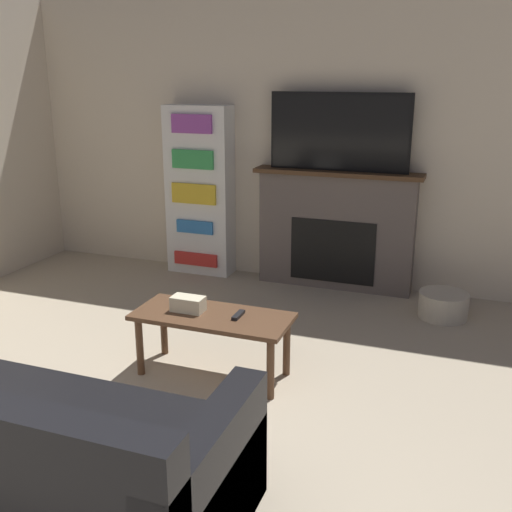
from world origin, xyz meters
name	(u,v)px	position (x,y,z in m)	size (l,w,h in m)	color
wall_back	(312,142)	(0.00, 4.48, 1.35)	(6.83, 0.06, 2.70)	beige
fireplace	(336,229)	(0.29, 4.34, 0.56)	(1.55, 0.28, 1.12)	#605651
tv	(339,132)	(0.29, 4.32, 1.46)	(1.27, 0.03, 0.69)	black
couch	(38,463)	(-0.26, 0.80, 0.28)	(1.81, 0.96, 0.82)	black
coffee_table	(213,323)	(-0.07, 2.32, 0.38)	(1.05, 0.46, 0.44)	brown
tissue_box	(188,304)	(-0.25, 2.32, 0.49)	(0.22, 0.12, 0.10)	beige
remote_control	(238,315)	(0.10, 2.34, 0.45)	(0.04, 0.15, 0.02)	black
bookshelf	(200,191)	(-1.10, 4.32, 0.84)	(0.66, 0.29, 1.68)	white
storage_basket	(443,305)	(1.33, 3.90, 0.11)	(0.41, 0.41, 0.21)	#BCB29E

